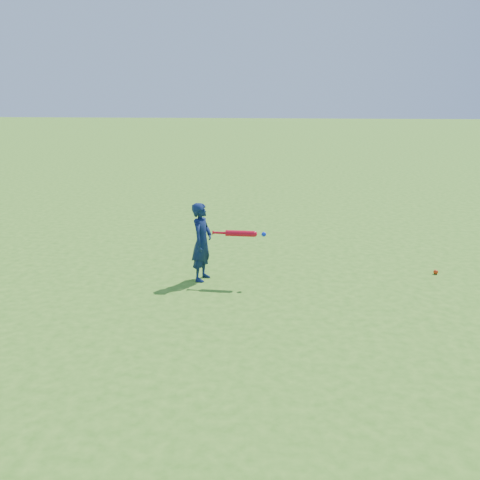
% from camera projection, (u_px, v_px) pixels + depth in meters
% --- Properties ---
extents(ground, '(80.00, 80.00, 0.00)m').
position_uv_depth(ground, '(259.00, 286.00, 6.82)').
color(ground, '#3B771C').
rests_on(ground, ground).
extents(child, '(0.33, 0.43, 1.03)m').
position_uv_depth(child, '(202.00, 242.00, 6.93)').
color(child, '#0E1C45').
rests_on(child, ground).
extents(ground_ball_red, '(0.06, 0.06, 0.06)m').
position_uv_depth(ground_ball_red, '(436.00, 272.00, 7.26)').
color(ground_ball_red, red).
rests_on(ground_ball_red, ground).
extents(bat_swing, '(0.69, 0.10, 0.08)m').
position_uv_depth(bat_swing, '(242.00, 234.00, 6.79)').
color(bat_swing, red).
rests_on(bat_swing, ground).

